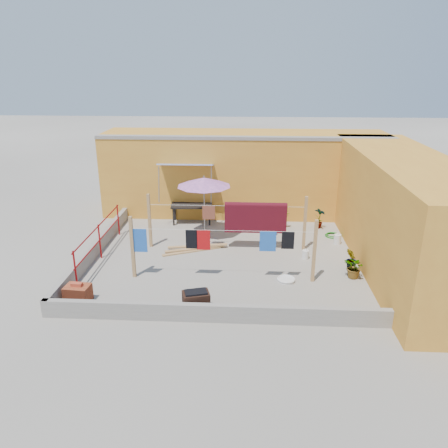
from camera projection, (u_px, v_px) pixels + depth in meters
The scene contains 21 objects.
ground at pixel (225, 258), 13.57m from camera, with size 80.00×80.00×0.00m, color #9E998E.
wall_back at pixel (244, 173), 17.40m from camera, with size 11.00×3.27×3.21m.
wall_right at pixel (403, 212), 12.75m from camera, with size 2.40×9.00×3.20m, color gold.
parapet_front at pixel (217, 313), 10.14m from camera, with size 8.30×0.16×0.44m, color gray.
parapet_left at pixel (96, 249), 13.71m from camera, with size 0.16×7.30×0.44m, color gray.
red_railing at pixel (99, 236), 13.34m from camera, with size 0.05×4.20×1.10m.
clothesline_rig at pixel (250, 221), 13.71m from camera, with size 5.09×2.35×1.80m.
patio_umbrella at pixel (204, 182), 14.57m from camera, with size 1.98×1.98×2.19m.
outdoor_table at pixel (192, 206), 16.43m from camera, with size 1.58×0.87×0.72m.
brick_stack at pixel (78, 294), 10.98m from camera, with size 0.65×0.50×0.53m.
lumber_pile at pixel (195, 249), 14.11m from camera, with size 2.03×0.95×0.13m.
brazier at pixel (196, 302), 10.50m from camera, with size 0.72×0.58×0.57m.
white_basin at pixel (286, 280), 12.11m from camera, with size 0.51×0.51×0.09m.
water_jug_a at pixel (305, 254), 13.47m from camera, with size 0.21×0.21×0.32m.
water_jug_b at pixel (337, 239), 14.62m from camera, with size 0.24×0.24×0.37m.
green_hose at pixel (333, 235), 15.29m from camera, with size 0.54×0.54×0.08m.
plant_back_a at pixel (281, 218), 16.09m from camera, with size 0.63×0.55×0.70m, color #1A5B1A.
plant_back_b at pixel (271, 226), 15.28m from camera, with size 0.40×0.40×0.71m, color #1A5B1A.
plant_right_a at pixel (320, 218), 15.94m from camera, with size 0.42×0.28×0.79m, color #1A5B1A.
plant_right_b at pixel (352, 260), 12.58m from camera, with size 0.40×0.32×0.73m, color #1A5B1A.
plant_right_c at pixel (355, 268), 12.19m from camera, with size 0.57×0.50×0.64m, color #1A5B1A.
Camera 1 is at (0.66, -12.38, 5.63)m, focal length 35.00 mm.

